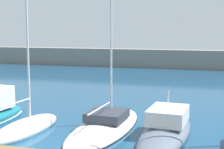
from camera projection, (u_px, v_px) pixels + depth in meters
name	position (u px, v px, depth m)	size (l,w,h in m)	color
breakwater_seawall	(160.00, 58.00, 59.01)	(108.00, 2.77, 3.15)	gray
sailboat_ivory_third	(26.00, 128.00, 22.00)	(2.71, 6.79, 10.56)	silver
sailboat_white_fourth	(105.00, 125.00, 22.55)	(3.87, 10.62, 22.35)	white
motorboat_slate_fifth	(166.00, 130.00, 21.03)	(3.34, 9.69, 3.26)	slate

